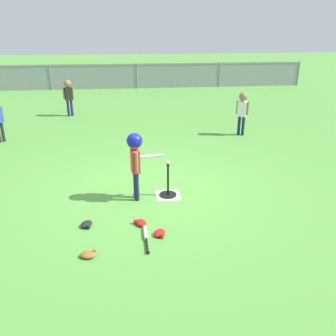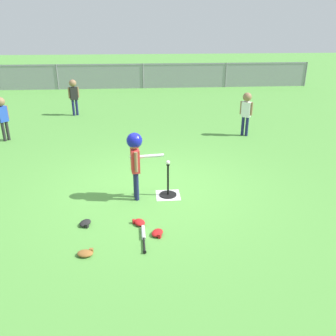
{
  "view_description": "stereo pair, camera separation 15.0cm",
  "coord_description": "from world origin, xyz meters",
  "px_view_note": "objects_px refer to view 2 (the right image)",
  "views": [
    {
      "loc": [
        -0.36,
        -6.12,
        3.0
      ],
      "look_at": [
        0.27,
        -0.29,
        0.55
      ],
      "focal_mm": 37.82,
      "sensor_mm": 36.0,
      "label": 1
    },
    {
      "loc": [
        -0.21,
        -6.14,
        3.0
      ],
      "look_at": [
        0.27,
        -0.29,
        0.55
      ],
      "focal_mm": 37.82,
      "sensor_mm": 36.0,
      "label": 2
    }
  ],
  "objects_px": {
    "fielder_near_right": "(74,93)",
    "fielder_deep_right": "(2,113)",
    "batter_child": "(135,153)",
    "baseball_on_tee": "(168,162)",
    "glove_tossed_aside": "(85,253)",
    "glove_near_bats": "(85,223)",
    "glove_outfield_drop": "(139,222)",
    "glove_by_plate": "(157,233)",
    "fielder_deep_left": "(246,108)",
    "batting_tee": "(168,191)",
    "spare_bat_silver": "(143,235)"
  },
  "relations": [
    {
      "from": "batting_tee",
      "to": "spare_bat_silver",
      "type": "xyz_separation_m",
      "value": [
        -0.48,
        -1.33,
        -0.06
      ]
    },
    {
      "from": "batter_child",
      "to": "fielder_near_right",
      "type": "xyz_separation_m",
      "value": [
        -2.09,
        6.34,
        -0.11
      ]
    },
    {
      "from": "baseball_on_tee",
      "to": "glove_tossed_aside",
      "type": "xyz_separation_m",
      "value": [
        -1.28,
        -1.73,
        -0.62
      ]
    },
    {
      "from": "spare_bat_silver",
      "to": "glove_tossed_aside",
      "type": "xyz_separation_m",
      "value": [
        -0.81,
        -0.39,
        0.01
      ]
    },
    {
      "from": "batting_tee",
      "to": "glove_by_plate",
      "type": "bearing_deg",
      "value": -101.65
    },
    {
      "from": "spare_bat_silver",
      "to": "glove_near_bats",
      "type": "bearing_deg",
      "value": 155.92
    },
    {
      "from": "fielder_deep_left",
      "to": "baseball_on_tee",
      "type": "bearing_deg",
      "value": -124.7
    },
    {
      "from": "batter_child",
      "to": "glove_outfield_drop",
      "type": "xyz_separation_m",
      "value": [
        0.04,
        -0.9,
        -0.85
      ]
    },
    {
      "from": "baseball_on_tee",
      "to": "glove_near_bats",
      "type": "xyz_separation_m",
      "value": [
        -1.39,
        -0.92,
        -0.62
      ]
    },
    {
      "from": "glove_by_plate",
      "to": "batting_tee",
      "type": "bearing_deg",
      "value": 78.35
    },
    {
      "from": "batting_tee",
      "to": "fielder_deep_left",
      "type": "distance_m",
      "value": 4.35
    },
    {
      "from": "batting_tee",
      "to": "glove_tossed_aside",
      "type": "height_order",
      "value": "batting_tee"
    },
    {
      "from": "fielder_deep_right",
      "to": "baseball_on_tee",
      "type": "bearing_deg",
      "value": -41.43
    },
    {
      "from": "fielder_deep_left",
      "to": "spare_bat_silver",
      "type": "distance_m",
      "value": 5.73
    },
    {
      "from": "batting_tee",
      "to": "fielder_deep_right",
      "type": "height_order",
      "value": "fielder_deep_right"
    },
    {
      "from": "spare_bat_silver",
      "to": "baseball_on_tee",
      "type": "bearing_deg",
      "value": 70.28
    },
    {
      "from": "fielder_deep_left",
      "to": "glove_tossed_aside",
      "type": "height_order",
      "value": "fielder_deep_left"
    },
    {
      "from": "glove_by_plate",
      "to": "glove_tossed_aside",
      "type": "xyz_separation_m",
      "value": [
        -1.02,
        -0.43,
        0.0
      ]
    },
    {
      "from": "fielder_deep_left",
      "to": "batting_tee",
      "type": "bearing_deg",
      "value": -124.7
    },
    {
      "from": "spare_bat_silver",
      "to": "glove_by_plate",
      "type": "xyz_separation_m",
      "value": [
        0.21,
        0.04,
        0.01
      ]
    },
    {
      "from": "baseball_on_tee",
      "to": "fielder_deep_right",
      "type": "height_order",
      "value": "fielder_deep_right"
    },
    {
      "from": "fielder_deep_right",
      "to": "spare_bat_silver",
      "type": "height_order",
      "value": "fielder_deep_right"
    },
    {
      "from": "fielder_near_right",
      "to": "glove_near_bats",
      "type": "relative_size",
      "value": 4.53
    },
    {
      "from": "baseball_on_tee",
      "to": "spare_bat_silver",
      "type": "bearing_deg",
      "value": -109.72
    },
    {
      "from": "glove_outfield_drop",
      "to": "baseball_on_tee",
      "type": "bearing_deg",
      "value": 61.1
    },
    {
      "from": "glove_by_plate",
      "to": "glove_near_bats",
      "type": "distance_m",
      "value": 1.18
    },
    {
      "from": "glove_by_plate",
      "to": "glove_outfield_drop",
      "type": "bearing_deg",
      "value": 129.69
    },
    {
      "from": "batting_tee",
      "to": "glove_outfield_drop",
      "type": "relative_size",
      "value": 2.36
    },
    {
      "from": "fielder_near_right",
      "to": "fielder_deep_left",
      "type": "height_order",
      "value": "fielder_deep_left"
    },
    {
      "from": "fielder_near_right",
      "to": "fielder_deep_right",
      "type": "bearing_deg",
      "value": -117.97
    },
    {
      "from": "batter_child",
      "to": "fielder_near_right",
      "type": "height_order",
      "value": "batter_child"
    },
    {
      "from": "fielder_near_right",
      "to": "glove_tossed_aside",
      "type": "relative_size",
      "value": 4.94
    },
    {
      "from": "glove_by_plate",
      "to": "glove_near_bats",
      "type": "xyz_separation_m",
      "value": [
        -1.12,
        0.37,
        0.0
      ]
    },
    {
      "from": "baseball_on_tee",
      "to": "glove_near_bats",
      "type": "height_order",
      "value": "baseball_on_tee"
    },
    {
      "from": "batting_tee",
      "to": "spare_bat_silver",
      "type": "height_order",
      "value": "batting_tee"
    },
    {
      "from": "glove_near_bats",
      "to": "glove_tossed_aside",
      "type": "height_order",
      "value": "same"
    },
    {
      "from": "spare_bat_silver",
      "to": "glove_tossed_aside",
      "type": "height_order",
      "value": "glove_tossed_aside"
    },
    {
      "from": "fielder_near_right",
      "to": "glove_near_bats",
      "type": "xyz_separation_m",
      "value": [
        1.28,
        -7.2,
        -0.74
      ]
    },
    {
      "from": "fielder_deep_left",
      "to": "glove_near_bats",
      "type": "bearing_deg",
      "value": -130.73
    },
    {
      "from": "batting_tee",
      "to": "fielder_deep_right",
      "type": "xyz_separation_m",
      "value": [
        -4.09,
        3.61,
        0.66
      ]
    },
    {
      "from": "fielder_deep_right",
      "to": "spare_bat_silver",
      "type": "relative_size",
      "value": 1.75
    },
    {
      "from": "glove_near_bats",
      "to": "baseball_on_tee",
      "type": "bearing_deg",
      "value": 33.59
    },
    {
      "from": "glove_tossed_aside",
      "to": "glove_near_bats",
      "type": "bearing_deg",
      "value": 97.64
    },
    {
      "from": "fielder_deep_left",
      "to": "glove_near_bats",
      "type": "relative_size",
      "value": 4.54
    },
    {
      "from": "batter_child",
      "to": "fielder_deep_right",
      "type": "height_order",
      "value": "batter_child"
    },
    {
      "from": "fielder_deep_right",
      "to": "batter_child",
      "type": "bearing_deg",
      "value": -46.33
    },
    {
      "from": "glove_by_plate",
      "to": "fielder_near_right",
      "type": "bearing_deg",
      "value": 107.61
    },
    {
      "from": "glove_outfield_drop",
      "to": "glove_near_bats",
      "type": "bearing_deg",
      "value": 176.77
    },
    {
      "from": "fielder_deep_left",
      "to": "fielder_near_right",
      "type": "bearing_deg",
      "value": 151.86
    },
    {
      "from": "glove_near_bats",
      "to": "glove_outfield_drop",
      "type": "xyz_separation_m",
      "value": [
        0.86,
        -0.05,
        0.0
      ]
    }
  ]
}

